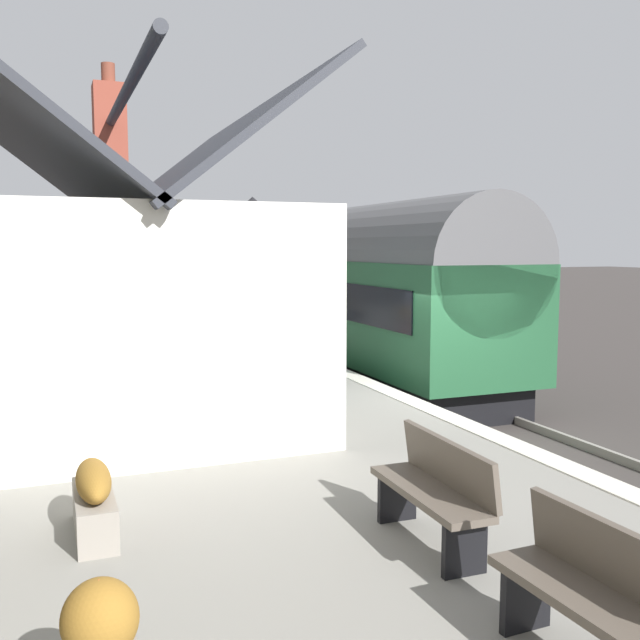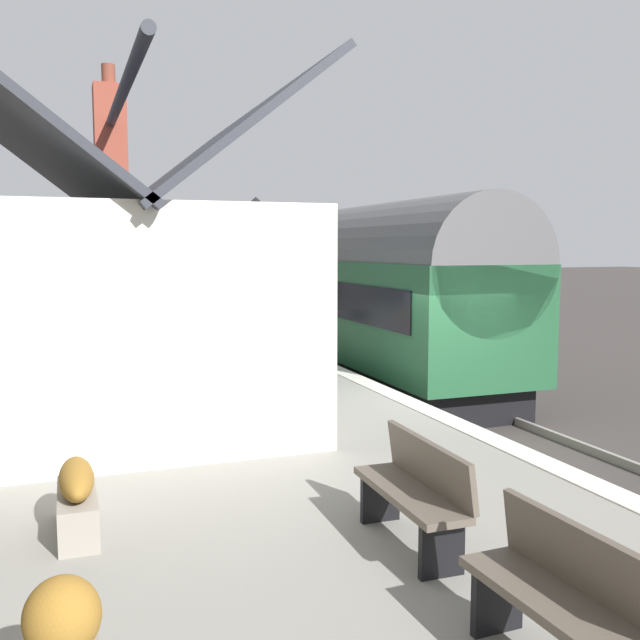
% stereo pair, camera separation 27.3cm
% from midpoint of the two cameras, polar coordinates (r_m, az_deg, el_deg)
% --- Properties ---
extents(ground_plane, '(160.00, 160.00, 0.00)m').
position_cam_midpoint_polar(ground_plane, '(12.27, 12.11, -9.83)').
color(ground_plane, '#383330').
extents(platform, '(32.00, 6.32, 0.88)m').
position_cam_midpoint_polar(platform, '(10.59, -7.53, -9.85)').
color(platform, gray).
rests_on(platform, ground).
extents(platform_edge_coping, '(32.00, 0.36, 0.02)m').
position_cam_midpoint_polar(platform_edge_coping, '(11.48, 7.19, -6.29)').
color(platform_edge_coping, beige).
rests_on(platform_edge_coping, platform).
extents(rail_near, '(52.00, 0.08, 0.14)m').
position_cam_midpoint_polar(rail_near, '(13.16, 18.15, -8.58)').
color(rail_near, gray).
rests_on(rail_near, ground).
extents(rail_far, '(52.00, 0.08, 0.14)m').
position_cam_midpoint_polar(rail_far, '(12.34, 12.83, -9.41)').
color(rail_far, gray).
rests_on(rail_far, ground).
extents(train, '(8.43, 2.73, 4.32)m').
position_cam_midpoint_polar(train, '(16.23, 6.41, 2.08)').
color(train, black).
rests_on(train, ground).
extents(station_building, '(7.63, 4.53, 5.68)m').
position_cam_midpoint_polar(station_building, '(11.25, -14.95, 1.56)').
color(station_building, white).
rests_on(station_building, platform).
extents(bench_near_building, '(1.41, 0.46, 0.88)m').
position_cam_midpoint_polar(bench_near_building, '(5.93, 9.15, -13.50)').
color(bench_near_building, brown).
rests_on(bench_near_building, platform).
extents(bench_by_lamp, '(1.42, 0.50, 0.88)m').
position_cam_midpoint_polar(bench_by_lamp, '(20.92, -12.52, 0.48)').
color(bench_by_lamp, brown).
rests_on(bench_by_lamp, platform).
extents(bench_mid_platform, '(1.41, 0.48, 0.88)m').
position_cam_midpoint_polar(bench_mid_platform, '(4.49, 21.41, -20.52)').
color(bench_mid_platform, brown).
rests_on(bench_mid_platform, platform).
extents(planter_bench_left, '(1.02, 0.32, 0.62)m').
position_cam_midpoint_polar(planter_bench_left, '(6.46, -18.05, -13.74)').
color(planter_bench_left, gray).
rests_on(planter_bench_left, platform).
extents(planter_corner_building, '(0.55, 0.55, 0.86)m').
position_cam_midpoint_polar(planter_corner_building, '(17.64, -12.15, -0.57)').
color(planter_corner_building, '#9E5138').
rests_on(planter_corner_building, platform).
extents(lamp_post_platform, '(0.32, 0.50, 3.69)m').
position_cam_midpoint_polar(lamp_post_platform, '(17.81, -4.79, 6.43)').
color(lamp_post_platform, black).
rests_on(lamp_post_platform, platform).
extents(station_sign_board, '(0.96, 0.06, 1.57)m').
position_cam_midpoint_polar(station_sign_board, '(19.32, -6.79, 2.26)').
color(station_sign_board, black).
rests_on(station_sign_board, platform).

